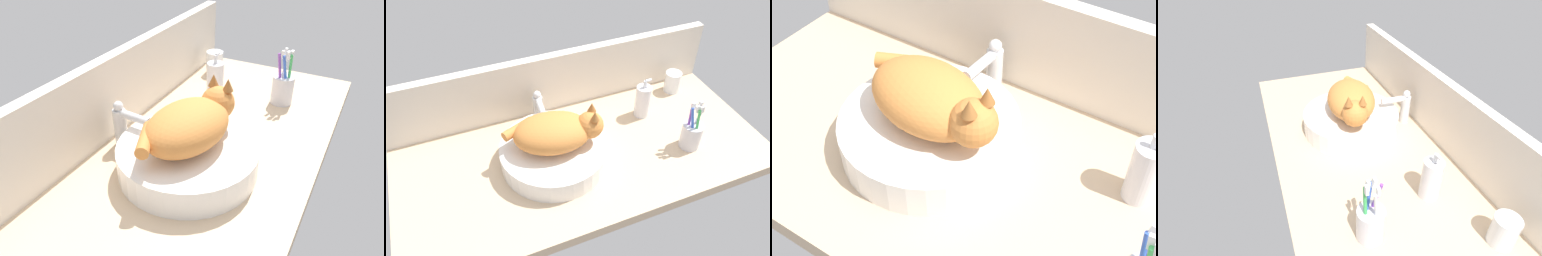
# 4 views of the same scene
# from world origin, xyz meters

# --- Properties ---
(ground_plane) EXTENTS (1.27, 0.60, 0.04)m
(ground_plane) POSITION_xyz_m (0.00, 0.00, -0.02)
(ground_plane) COLOR #D1B28E
(backsplash_panel) EXTENTS (1.27, 0.04, 0.23)m
(backsplash_panel) POSITION_xyz_m (0.00, 0.28, 0.12)
(backsplash_panel) COLOR silver
(backsplash_panel) RESTS_ON ground_plane
(sink_basin) EXTENTS (0.35, 0.35, 0.08)m
(sink_basin) POSITION_xyz_m (-0.11, -0.00, 0.04)
(sink_basin) COLOR white
(sink_basin) RESTS_ON ground_plane
(cat) EXTENTS (0.31, 0.21, 0.14)m
(cat) POSITION_xyz_m (-0.09, -0.01, 0.13)
(cat) COLOR orange
(cat) RESTS_ON sink_basin
(faucet) EXTENTS (0.04, 0.12, 0.14)m
(faucet) POSITION_xyz_m (-0.09, 0.21, 0.07)
(faucet) COLOR silver
(faucet) RESTS_ON ground_plane
(soap_dispenser) EXTENTS (0.06, 0.06, 0.16)m
(soap_dispenser) POSITION_xyz_m (0.28, 0.10, 0.07)
(soap_dispenser) COLOR silver
(soap_dispenser) RESTS_ON ground_plane
(toothbrush_cup) EXTENTS (0.07, 0.07, 0.19)m
(toothbrush_cup) POSITION_xyz_m (0.36, -0.11, 0.05)
(toothbrush_cup) COLOR silver
(toothbrush_cup) RESTS_ON ground_plane
(water_glass) EXTENTS (0.06, 0.06, 0.09)m
(water_glass) POSITION_xyz_m (0.48, 0.19, 0.04)
(water_glass) COLOR white
(water_glass) RESTS_ON ground_plane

